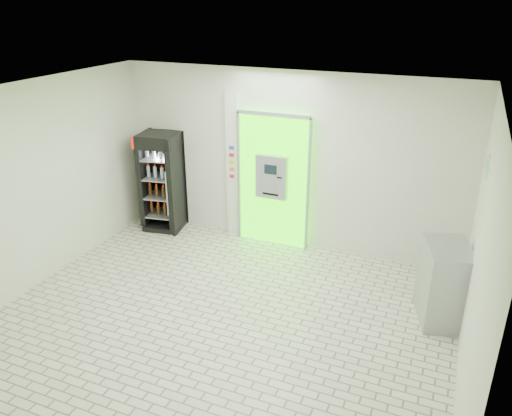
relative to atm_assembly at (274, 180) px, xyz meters
The scene contains 7 objects.
ground 2.69m from the atm_assembly, 85.26° to the right, with size 6.00×6.00×0.00m, color beige.
room_shell 2.51m from the atm_assembly, 85.26° to the right, with size 6.00×6.00×6.00m.
atm_assembly is the anchor object (origin of this frame).
pillar 0.79m from the atm_assembly, behind, with size 0.22×0.11×2.60m.
beverage_cooler 2.13m from the atm_assembly, behind, with size 0.78×0.73×1.82m.
steel_cabinet 3.25m from the atm_assembly, 23.92° to the right, with size 0.76×0.94×1.10m.
exit_sign 3.48m from the atm_assembly, 17.65° to the right, with size 0.02×0.22×0.26m.
Camera 1 is at (2.62, -5.08, 4.07)m, focal length 35.00 mm.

